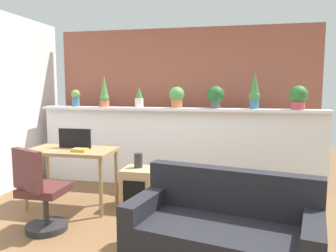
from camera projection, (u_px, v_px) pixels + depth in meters
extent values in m
plane|color=brown|center=(139.00, 245.00, 3.20)|extent=(12.00, 12.00, 0.00)
cube|color=white|center=(177.00, 148.00, 5.07)|extent=(4.34, 0.16, 1.18)
cube|color=white|center=(177.00, 109.00, 4.96)|extent=(4.34, 0.28, 0.04)
cube|color=#9E5442|center=(184.00, 104.00, 5.58)|extent=(4.34, 0.10, 2.50)
cylinder|color=#386B84|center=(76.00, 102.00, 5.30)|extent=(0.12, 0.12, 0.15)
sphere|color=#669E4C|center=(76.00, 94.00, 5.29)|extent=(0.14, 0.14, 0.14)
cylinder|color=#C66B42|center=(105.00, 104.00, 5.19)|extent=(0.15, 0.15, 0.10)
sphere|color=#4C9347|center=(104.00, 98.00, 5.18)|extent=(0.14, 0.14, 0.14)
cone|color=#4C9347|center=(104.00, 86.00, 5.15)|extent=(0.12, 0.12, 0.33)
cylinder|color=silver|center=(139.00, 103.00, 5.07)|extent=(0.13, 0.13, 0.14)
cone|color=#3D843D|center=(139.00, 93.00, 5.05)|extent=(0.11, 0.11, 0.17)
cylinder|color=#C66B42|center=(177.00, 104.00, 4.96)|extent=(0.17, 0.17, 0.12)
sphere|color=#4C9347|center=(177.00, 94.00, 4.95)|extent=(0.23, 0.23, 0.23)
cylinder|color=#4C4C51|center=(215.00, 105.00, 4.86)|extent=(0.14, 0.14, 0.11)
sphere|color=#235B2D|center=(216.00, 95.00, 4.84)|extent=(0.25, 0.25, 0.25)
cylinder|color=#386B84|center=(254.00, 104.00, 4.74)|extent=(0.13, 0.13, 0.13)
sphere|color=#3D843D|center=(254.00, 96.00, 4.72)|extent=(0.16, 0.16, 0.16)
cone|color=#3D843D|center=(255.00, 83.00, 4.70)|extent=(0.14, 0.14, 0.31)
cylinder|color=#B7474C|center=(298.00, 105.00, 4.59)|extent=(0.19, 0.19, 0.11)
sphere|color=#2D7033|center=(298.00, 95.00, 4.58)|extent=(0.25, 0.25, 0.25)
cylinder|color=#99754C|center=(25.00, 183.00, 4.07)|extent=(0.04, 0.04, 0.71)
cylinder|color=#99754C|center=(101.00, 188.00, 3.86)|extent=(0.04, 0.04, 0.71)
cylinder|color=#99754C|center=(48.00, 172.00, 4.55)|extent=(0.04, 0.04, 0.71)
cylinder|color=#99754C|center=(116.00, 176.00, 4.34)|extent=(0.04, 0.04, 0.71)
cube|color=#99754C|center=(71.00, 151.00, 4.16)|extent=(1.10, 0.60, 0.04)
cube|color=black|center=(75.00, 138.00, 4.22)|extent=(0.43, 0.04, 0.25)
cylinder|color=#262628|center=(47.00, 227.00, 3.54)|extent=(0.44, 0.44, 0.07)
cylinder|color=#333333|center=(46.00, 209.00, 3.51)|extent=(0.06, 0.06, 0.34)
cube|color=#4C2323|center=(45.00, 189.00, 3.49)|extent=(0.44, 0.44, 0.08)
cube|color=#4C2323|center=(27.00, 170.00, 3.31)|extent=(0.43, 0.25, 0.42)
cube|color=tan|center=(139.00, 187.00, 4.22)|extent=(0.40, 0.40, 0.50)
cube|color=black|center=(134.00, 192.00, 4.04)|extent=(0.28, 0.04, 0.28)
cylinder|color=#2D2D33|center=(138.00, 160.00, 4.22)|extent=(0.11, 0.11, 0.19)
cube|color=gold|center=(80.00, 150.00, 4.00)|extent=(0.18, 0.13, 0.04)
cube|color=black|center=(221.00, 247.00, 2.75)|extent=(1.69, 1.07, 0.40)
cube|color=black|center=(231.00, 190.00, 2.98)|extent=(1.56, 0.49, 0.40)
cube|color=black|center=(147.00, 203.00, 3.01)|extent=(0.32, 0.78, 0.16)
cube|color=black|center=(314.00, 230.00, 2.43)|extent=(0.32, 0.78, 0.16)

